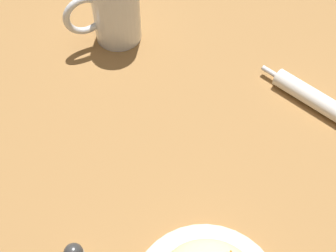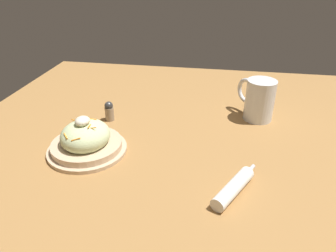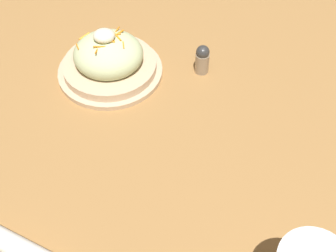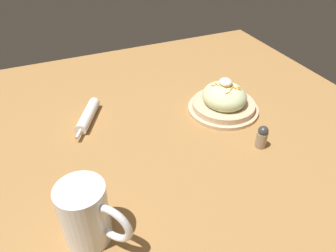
{
  "view_description": "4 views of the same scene",
  "coord_description": "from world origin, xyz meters",
  "px_view_note": "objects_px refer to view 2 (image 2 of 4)",
  "views": [
    {
      "loc": [
        0.1,
        -0.46,
        0.72
      ],
      "look_at": [
        -0.02,
        0.02,
        0.06
      ],
      "focal_mm": 51.03,
      "sensor_mm": 36.0,
      "label": 1
    },
    {
      "loc": [
        0.83,
        0.12,
        0.51
      ],
      "look_at": [
        0.02,
        -0.01,
        0.06
      ],
      "focal_mm": 33.66,
      "sensor_mm": 36.0,
      "label": 2
    },
    {
      "loc": [
        -0.0,
        0.49,
        0.67
      ],
      "look_at": [
        -0.02,
        -0.02,
        0.07
      ],
      "focal_mm": 47.38,
      "sensor_mm": 36.0,
      "label": 3
    },
    {
      "loc": [
        -0.63,
        0.28,
        0.59
      ],
      "look_at": [
        -0.01,
        0.01,
        0.09
      ],
      "focal_mm": 34.25,
      "sensor_mm": 36.0,
      "label": 4
    }
  ],
  "objects_px": {
    "beer_mug": "(259,102)",
    "salad_plate": "(86,140)",
    "salt_shaker": "(109,111)",
    "napkin_roll": "(234,188)"
  },
  "relations": [
    {
      "from": "salad_plate",
      "to": "salt_shaker",
      "type": "xyz_separation_m",
      "value": [
        -0.2,
        0.0,
        -0.0
      ]
    },
    {
      "from": "beer_mug",
      "to": "salt_shaker",
      "type": "distance_m",
      "value": 0.52
    },
    {
      "from": "salad_plate",
      "to": "beer_mug",
      "type": "xyz_separation_m",
      "value": [
        -0.3,
        0.5,
        0.03
      ]
    },
    {
      "from": "napkin_roll",
      "to": "beer_mug",
      "type": "bearing_deg",
      "value": 168.46
    },
    {
      "from": "beer_mug",
      "to": "salad_plate",
      "type": "bearing_deg",
      "value": -59.23
    },
    {
      "from": "beer_mug",
      "to": "salt_shaker",
      "type": "relative_size",
      "value": 2.05
    },
    {
      "from": "napkin_roll",
      "to": "salt_shaker",
      "type": "relative_size",
      "value": 2.6
    },
    {
      "from": "salad_plate",
      "to": "salt_shaker",
      "type": "distance_m",
      "value": 0.2
    },
    {
      "from": "napkin_roll",
      "to": "salt_shaker",
      "type": "bearing_deg",
      "value": -127.31
    },
    {
      "from": "beer_mug",
      "to": "salt_shaker",
      "type": "xyz_separation_m",
      "value": [
        0.1,
        -0.5,
        -0.03
      ]
    }
  ]
}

